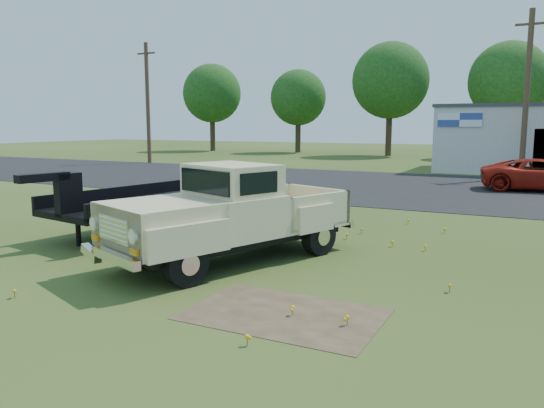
% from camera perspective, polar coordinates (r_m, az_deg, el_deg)
% --- Properties ---
extents(ground, '(140.00, 140.00, 0.00)m').
position_cam_1_polar(ground, '(11.68, 1.05, -6.04)').
color(ground, '#314516').
rests_on(ground, ground).
extents(asphalt_lot, '(90.00, 14.00, 0.02)m').
position_cam_1_polar(asphalt_lot, '(25.82, 15.75, 1.70)').
color(asphalt_lot, black).
rests_on(asphalt_lot, ground).
extents(dirt_patch_a, '(3.00, 2.00, 0.01)m').
position_cam_1_polar(dirt_patch_a, '(8.48, 1.32, -11.78)').
color(dirt_patch_a, '#493927').
rests_on(dirt_patch_a, ground).
extents(dirt_patch_b, '(2.20, 1.60, 0.01)m').
position_cam_1_polar(dirt_patch_b, '(15.61, 0.05, -2.31)').
color(dirt_patch_b, '#493927').
rests_on(dirt_patch_b, ground).
extents(utility_pole_west, '(1.60, 0.30, 9.00)m').
position_cam_1_polar(utility_pole_west, '(41.99, -13.22, 10.62)').
color(utility_pole_west, '#463320').
rests_on(utility_pole_west, ground).
extents(utility_pole_mid, '(1.60, 0.30, 9.00)m').
position_cam_1_polar(utility_pole_mid, '(32.23, 25.71, 10.69)').
color(utility_pole_mid, '#463320').
rests_on(utility_pole_mid, ground).
extents(treeline_a, '(6.40, 6.40, 9.52)m').
position_cam_1_polar(treeline_a, '(60.11, -6.48, 11.73)').
color(treeline_a, '#3B2C1B').
rests_on(treeline_a, ground).
extents(treeline_b, '(5.76, 5.76, 8.57)m').
position_cam_1_polar(treeline_b, '(56.14, 2.84, 11.35)').
color(treeline_b, '#3B2C1B').
rests_on(treeline_b, ground).
extents(treeline_c, '(7.04, 7.04, 10.47)m').
position_cam_1_polar(treeline_c, '(51.48, 12.62, 12.82)').
color(treeline_c, '#3B2C1B').
rests_on(treeline_c, ground).
extents(treeline_d, '(6.72, 6.72, 10.00)m').
position_cam_1_polar(treeline_d, '(50.89, 24.11, 11.99)').
color(treeline_d, '#3B2C1B').
rests_on(treeline_d, ground).
extents(vintage_pickup_truck, '(4.20, 6.27, 2.12)m').
position_cam_1_polar(vintage_pickup_truck, '(11.45, -4.30, -0.94)').
color(vintage_pickup_truck, '#CAC087').
rests_on(vintage_pickup_truck, ground).
extents(flatbed_trailer, '(3.36, 7.08, 1.85)m').
position_cam_1_polar(flatbed_trailer, '(15.23, -12.14, 0.75)').
color(flatbed_trailer, black).
rests_on(flatbed_trailer, ground).
extents(red_pickup, '(5.37, 3.09, 1.41)m').
position_cam_1_polar(red_pickup, '(26.39, 27.01, 2.77)').
color(red_pickup, '#9C190E').
rests_on(red_pickup, ground).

